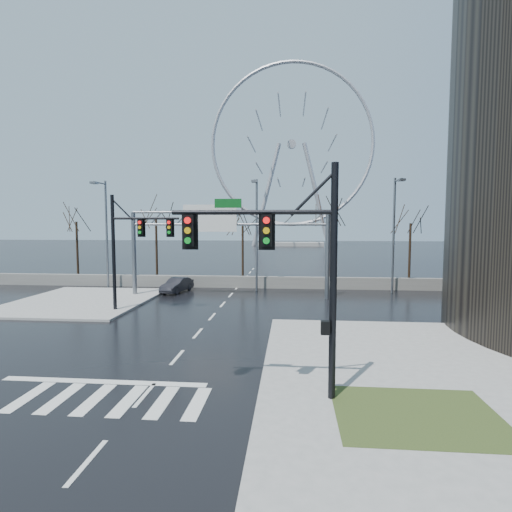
# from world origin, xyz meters

# --- Properties ---
(ground) EXTENTS (260.00, 260.00, 0.00)m
(ground) POSITION_xyz_m (0.00, 0.00, 0.00)
(ground) COLOR black
(ground) RESTS_ON ground
(sidewalk_right_ext) EXTENTS (12.00, 10.00, 0.15)m
(sidewalk_right_ext) POSITION_xyz_m (10.00, 2.00, 0.07)
(sidewalk_right_ext) COLOR gray
(sidewalk_right_ext) RESTS_ON ground
(sidewalk_far) EXTENTS (10.00, 12.00, 0.15)m
(sidewalk_far) POSITION_xyz_m (-11.00, 12.00, 0.07)
(sidewalk_far) COLOR gray
(sidewalk_far) RESTS_ON ground
(grass_strip) EXTENTS (5.00, 4.00, 0.02)m
(grass_strip) POSITION_xyz_m (9.00, -5.00, 0.15)
(grass_strip) COLOR #32431C
(grass_strip) RESTS_ON sidewalk_near
(barrier_wall) EXTENTS (52.00, 0.50, 1.10)m
(barrier_wall) POSITION_xyz_m (0.00, 20.00, 0.55)
(barrier_wall) COLOR slate
(barrier_wall) RESTS_ON ground
(signal_mast_near) EXTENTS (5.52, 0.41, 8.00)m
(signal_mast_near) POSITION_xyz_m (5.14, -4.04, 4.87)
(signal_mast_near) COLOR black
(signal_mast_near) RESTS_ON ground
(signal_mast_far) EXTENTS (4.72, 0.41, 8.00)m
(signal_mast_far) POSITION_xyz_m (-5.87, 8.96, 4.83)
(signal_mast_far) COLOR black
(signal_mast_far) RESTS_ON ground
(sign_gantry) EXTENTS (16.36, 0.40, 7.60)m
(sign_gantry) POSITION_xyz_m (-0.38, 14.96, 5.18)
(sign_gantry) COLOR slate
(sign_gantry) RESTS_ON ground
(streetlight_left) EXTENTS (0.50, 2.55, 10.00)m
(streetlight_left) POSITION_xyz_m (-12.00, 18.16, 5.89)
(streetlight_left) COLOR slate
(streetlight_left) RESTS_ON ground
(streetlight_mid) EXTENTS (0.50, 2.55, 10.00)m
(streetlight_mid) POSITION_xyz_m (2.00, 18.16, 5.89)
(streetlight_mid) COLOR slate
(streetlight_mid) RESTS_ON ground
(streetlight_right) EXTENTS (0.50, 2.55, 10.00)m
(streetlight_right) POSITION_xyz_m (14.00, 18.16, 5.89)
(streetlight_right) COLOR slate
(streetlight_right) RESTS_ON ground
(tree_far_left) EXTENTS (3.50, 3.50, 7.00)m
(tree_far_left) POSITION_xyz_m (-18.00, 24.00, 5.57)
(tree_far_left) COLOR black
(tree_far_left) RESTS_ON ground
(tree_left) EXTENTS (3.75, 3.75, 7.50)m
(tree_left) POSITION_xyz_m (-9.00, 23.50, 5.98)
(tree_left) COLOR black
(tree_left) RESTS_ON ground
(tree_center) EXTENTS (3.25, 3.25, 6.50)m
(tree_center) POSITION_xyz_m (0.00, 24.50, 5.17)
(tree_center) COLOR black
(tree_center) RESTS_ON ground
(tree_right) EXTENTS (3.90, 3.90, 7.80)m
(tree_right) POSITION_xyz_m (9.00, 23.50, 6.22)
(tree_right) COLOR black
(tree_right) RESTS_ON ground
(tree_far_right) EXTENTS (3.40, 3.40, 6.80)m
(tree_far_right) POSITION_xyz_m (17.00, 24.00, 5.41)
(tree_far_right) COLOR black
(tree_far_right) RESTS_ON ground
(ferris_wheel) EXTENTS (45.00, 6.00, 50.91)m
(ferris_wheel) POSITION_xyz_m (5.00, 95.00, 26.13)
(ferris_wheel) COLOR gray
(ferris_wheel) RESTS_ON ground
(car) EXTENTS (2.20, 4.09, 1.28)m
(car) POSITION_xyz_m (-4.95, 17.00, 0.64)
(car) COLOR black
(car) RESTS_ON ground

